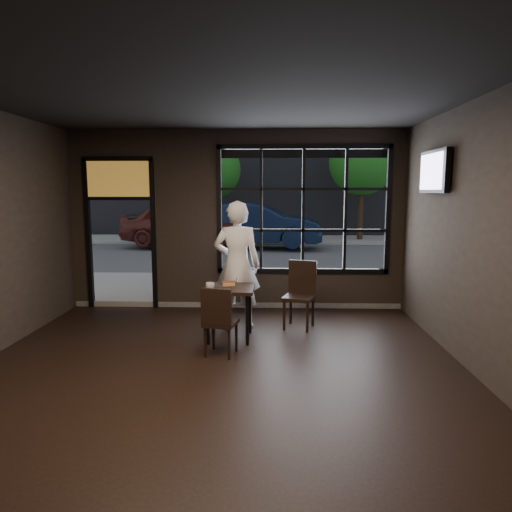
{
  "coord_description": "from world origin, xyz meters",
  "views": [
    {
      "loc": [
        0.62,
        -4.67,
        2.13
      ],
      "look_at": [
        0.4,
        2.2,
        1.15
      ],
      "focal_mm": 32.0,
      "sensor_mm": 36.0,
      "label": 1
    }
  ],
  "objects_px": {
    "chair_near": "(221,320)",
    "navy_car": "(256,225)",
    "man": "(237,265)",
    "cafe_table": "(230,313)"
  },
  "relations": [
    {
      "from": "chair_near",
      "to": "man",
      "type": "relative_size",
      "value": 0.46
    },
    {
      "from": "cafe_table",
      "to": "man",
      "type": "distance_m",
      "value": 0.85
    },
    {
      "from": "cafe_table",
      "to": "man",
      "type": "xyz_separation_m",
      "value": [
        0.07,
        0.6,
        0.61
      ]
    },
    {
      "from": "cafe_table",
      "to": "man",
      "type": "relative_size",
      "value": 0.39
    },
    {
      "from": "chair_near",
      "to": "navy_car",
      "type": "relative_size",
      "value": 0.19
    },
    {
      "from": "man",
      "to": "cafe_table",
      "type": "bearing_deg",
      "value": 84.94
    },
    {
      "from": "chair_near",
      "to": "navy_car",
      "type": "height_order",
      "value": "navy_car"
    },
    {
      "from": "cafe_table",
      "to": "man",
      "type": "bearing_deg",
      "value": 84.27
    },
    {
      "from": "chair_near",
      "to": "cafe_table",
      "type": "bearing_deg",
      "value": -82.15
    },
    {
      "from": "chair_near",
      "to": "man",
      "type": "bearing_deg",
      "value": -82.99
    }
  ]
}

